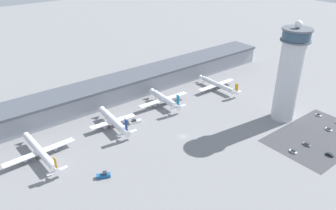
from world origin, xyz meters
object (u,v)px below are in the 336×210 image
control_tower (289,74)px  airplane_gate_bravo (114,121)px  service_truck_catering (104,175)px  car_white_wagon (329,129)px  car_silver_sedan (330,155)px  airplane_gate_delta (218,85)px  car_maroon_suv (307,144)px  car_grey_coupe (293,151)px  car_yellow_taxi (319,115)px  service_truck_fuel (135,122)px  airplane_gate_charlie (164,99)px  airplane_gate_alpha (40,152)px

control_tower → airplane_gate_bravo: (-94.08, 58.09, -26.88)m
control_tower → service_truck_catering: (-122.44, 18.87, -30.17)m
airplane_gate_bravo → car_white_wagon: bearing=-39.6°
airplane_gate_bravo → car_silver_sedan: 126.86m
control_tower → airplane_gate_delta: (-1.07, 58.33, -27.34)m
control_tower → car_maroon_suv: bearing=-120.3°
car_maroon_suv → car_silver_sedan: bearing=-86.7°
car_grey_coupe → car_yellow_taxi: (50.59, 13.55, -0.02)m
service_truck_catering → car_white_wagon: bearing=-19.4°
car_maroon_suv → service_truck_fuel: bearing=127.8°
car_yellow_taxi → car_silver_sedan: size_ratio=0.91×
car_white_wagon → control_tower: bearing=108.9°
airplane_gate_charlie → car_grey_coupe: airplane_gate_charlie is taller
airplane_gate_alpha → car_white_wagon: (150.98, -81.51, -3.55)m
car_white_wagon → car_yellow_taxi: bearing=48.2°
airplane_gate_delta → car_silver_sedan: size_ratio=9.13×
service_truck_catering → car_silver_sedan: (106.66, -60.53, -0.52)m
airplane_gate_bravo → airplane_gate_delta: size_ratio=0.94×
car_maroon_suv → car_white_wagon: 26.03m
service_truck_fuel → service_truck_catering: bearing=-139.6°
airplane_gate_alpha → car_silver_sedan: airplane_gate_alpha is taller
control_tower → car_silver_sedan: size_ratio=14.52×
car_grey_coupe → car_white_wagon: size_ratio=1.00×
airplane_gate_alpha → service_truck_fuel: size_ratio=5.29×
car_grey_coupe → airplane_gate_alpha: bearing=144.1°
airplane_gate_alpha → airplane_gate_charlie: (90.93, 8.49, 0.65)m
service_truck_fuel → car_maroon_suv: service_truck_fuel is taller
car_silver_sedan → airplane_gate_delta: bearing=81.6°
airplane_gate_charlie → car_white_wagon: airplane_gate_charlie is taller
service_truck_catering → car_silver_sedan: size_ratio=1.64×
control_tower → airplane_gate_alpha: control_tower is taller
airplane_gate_charlie → service_truck_catering: (-71.86, -43.49, -3.65)m
airplane_gate_charlie → service_truck_fuel: airplane_gate_charlie is taller
service_truck_fuel → car_white_wagon: (90.20, -82.00, -0.39)m
car_white_wagon → car_silver_sedan: (-25.24, -14.02, 0.03)m
airplane_gate_charlie → car_yellow_taxi: (72.24, -76.34, -4.22)m
airplane_gate_bravo → service_truck_catering: airplane_gate_bravo is taller
airplane_gate_bravo → car_silver_sedan: airplane_gate_bravo is taller
service_truck_catering → car_yellow_taxi: bearing=-12.8°
car_white_wagon → airplane_gate_charlie: bearing=123.7°
control_tower → service_truck_catering: 127.50m
airplane_gate_alpha → car_yellow_taxi: size_ratio=11.05×
airplane_gate_charlie → car_yellow_taxi: size_ratio=9.83×
airplane_gate_alpha → car_white_wagon: airplane_gate_alpha is taller
control_tower → airplane_gate_alpha: size_ratio=1.44×
airplane_gate_delta → car_silver_sedan: (-14.70, -99.99, -3.36)m
airplane_gate_charlie → car_yellow_taxi: airplane_gate_charlie is taller
airplane_gate_bravo → car_white_wagon: size_ratio=8.48×
service_truck_catering → car_grey_coupe: service_truck_catering is taller
control_tower → car_grey_coupe: (-28.93, -27.53, -30.72)m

